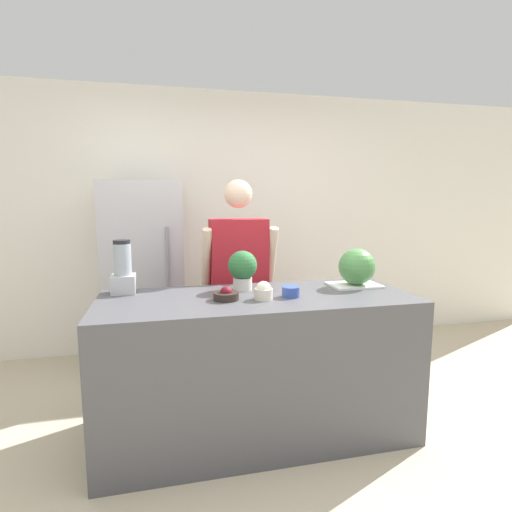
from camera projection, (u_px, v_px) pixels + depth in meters
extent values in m
plane|color=beige|center=(273.00, 470.00, 2.27)|extent=(14.00, 14.00, 0.00)
cube|color=white|center=(219.00, 222.00, 4.13)|extent=(8.00, 0.06, 2.60)
cube|color=#4C4C51|center=(257.00, 365.00, 2.58)|extent=(1.97, 0.79, 0.92)
cube|color=#B7B7BC|center=(145.00, 275.00, 3.64)|extent=(0.68, 0.70, 1.68)
cylinder|color=gray|center=(168.00, 262.00, 3.31)|extent=(0.02, 0.02, 0.59)
cube|color=gray|center=(239.00, 339.00, 3.24)|extent=(0.33, 0.18, 0.81)
cube|color=#B21E28|center=(239.00, 255.00, 3.14)|extent=(0.45, 0.22, 0.57)
sphere|color=beige|center=(238.00, 194.00, 3.07)|extent=(0.22, 0.22, 0.22)
cylinder|color=beige|center=(206.00, 258.00, 3.05)|extent=(0.07, 0.23, 0.48)
cylinder|color=beige|center=(271.00, 256.00, 3.16)|extent=(0.07, 0.23, 0.48)
cube|color=white|center=(354.00, 285.00, 2.81)|extent=(0.34, 0.25, 0.01)
sphere|color=#4C8C47|center=(357.00, 267.00, 2.78)|extent=(0.25, 0.25, 0.25)
cylinder|color=#2D231E|center=(226.00, 296.00, 2.42)|extent=(0.16, 0.16, 0.05)
sphere|color=maroon|center=(226.00, 292.00, 2.42)|extent=(0.07, 0.07, 0.07)
cylinder|color=beige|center=(263.00, 294.00, 2.43)|extent=(0.11, 0.11, 0.07)
sphere|color=white|center=(264.00, 289.00, 2.42)|extent=(0.09, 0.09, 0.09)
cylinder|color=#334C9E|center=(291.00, 292.00, 2.49)|extent=(0.11, 0.11, 0.07)
cube|color=#B7B7BC|center=(124.00, 284.00, 2.59)|extent=(0.15, 0.15, 0.12)
cylinder|color=#99A3AD|center=(122.00, 259.00, 2.57)|extent=(0.11, 0.11, 0.20)
cylinder|color=black|center=(122.00, 242.00, 2.55)|extent=(0.11, 0.11, 0.02)
cylinder|color=beige|center=(243.00, 284.00, 2.69)|extent=(0.13, 0.13, 0.08)
sphere|color=#2D6B38|center=(243.00, 265.00, 2.67)|extent=(0.20, 0.20, 0.20)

